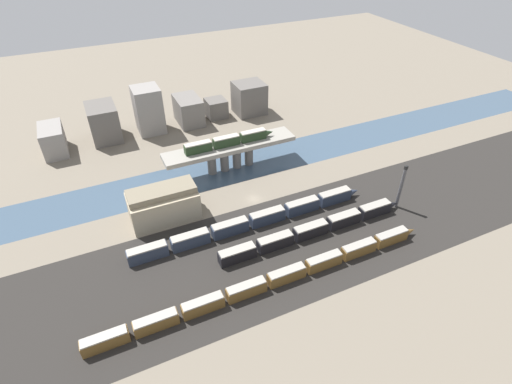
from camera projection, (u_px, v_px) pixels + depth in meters
name	position (u px, v px, depth m)	size (l,w,h in m)	color
ground_plane	(254.00, 199.00, 134.07)	(400.00, 400.00, 0.00)	#756B5B
railbed_yard	(288.00, 244.00, 116.60)	(280.00, 42.00, 0.01)	#282623
river_water	(231.00, 168.00, 149.11)	(320.00, 19.55, 0.01)	#3D5166
bridge	(230.00, 151.00, 144.52)	(48.85, 9.08, 10.11)	gray
train_on_bridge	(229.00, 141.00, 141.98)	(33.87, 2.80, 3.55)	#23381E
train_yard_near	(271.00, 281.00, 103.30)	(94.93, 2.75, 3.71)	brown
train_yard_mid	(314.00, 229.00, 119.09)	(61.59, 3.19, 3.96)	black
train_yard_far	(253.00, 221.00, 121.86)	(77.05, 3.14, 4.15)	#2D384C
warehouse_building	(163.00, 204.00, 123.33)	(20.84, 11.26, 11.17)	tan
signal_tower	(401.00, 187.00, 126.22)	(1.03, 1.03, 15.81)	#4C4C51
city_block_far_left	(53.00, 140.00, 155.40)	(8.56, 15.41, 10.83)	gray
city_block_left	(104.00, 122.00, 163.35)	(11.34, 15.53, 14.54)	#605B56
city_block_center	(148.00, 110.00, 167.18)	(10.86, 11.58, 19.39)	gray
city_block_right	(189.00, 110.00, 175.85)	(10.21, 15.68, 11.62)	slate
city_block_far_right	(216.00, 108.00, 181.58)	(8.78, 8.89, 8.23)	#605B56
city_block_tall	(249.00, 98.00, 183.38)	(13.42, 12.35, 14.15)	#605B56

